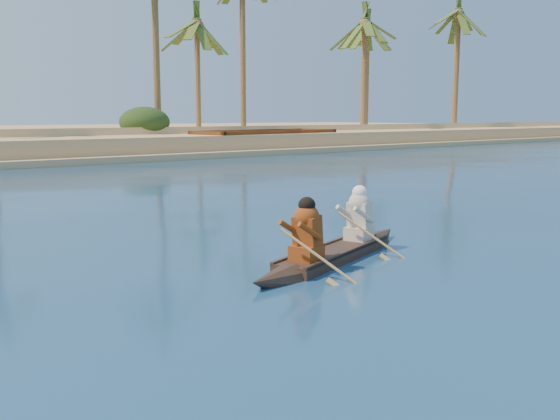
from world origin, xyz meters
TOP-DOWN VIEW (x-y plane):
  - ground at (0.00, 0.00)m, footprint 160.00×160.00m
  - canoe at (3.78, -1.09)m, footprint 5.10×2.25m
  - barge_right at (23.11, 25.52)m, footprint 11.13×4.67m

SIDE VIEW (x-z plane):
  - ground at x=0.00m, z-range 0.00..0.00m
  - canoe at x=3.78m, z-range -0.44..0.98m
  - barge_right at x=23.11m, z-range -0.27..1.53m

